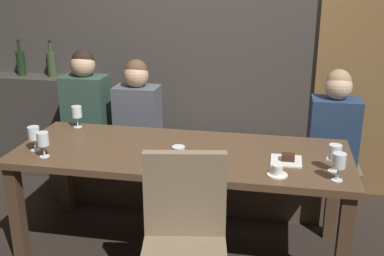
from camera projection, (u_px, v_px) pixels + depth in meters
The scene contains 21 objects.
ground at pixel (182, 247), 3.32m from camera, with size 9.00×9.00×0.00m, color black.
back_wall_tiled at pixel (211, 16), 3.97m from camera, with size 6.00×0.12×3.00m, color #423D38.
arched_door at pixel (377, 37), 3.71m from camera, with size 0.90×0.05×2.55m.
back_counter at pixel (45, 126), 4.41m from camera, with size 1.10×0.28×0.95m, color #38342F.
dining_table at pixel (181, 163), 3.11m from camera, with size 2.20×0.84×0.74m.
banquette_bench at pixel (199, 177), 3.90m from camera, with size 2.50×0.44×0.45m.
chair_near_side at pixel (184, 235), 2.44m from camera, with size 0.51×0.51×0.98m.
diner_redhead at pixel (86, 101), 3.88m from camera, with size 0.36×0.24×0.82m.
diner_bearded at pixel (137, 107), 3.84m from camera, with size 0.36×0.24×0.74m.
diner_far_end at pixel (335, 121), 3.51m from camera, with size 0.36×0.24×0.74m.
wine_bottle_dark_red at pixel (21, 62), 4.27m from camera, with size 0.08×0.08×0.33m.
wine_bottle_pale_label at pixel (52, 63), 4.21m from camera, with size 0.08×0.08×0.33m.
wine_glass_near_left at pixel (43, 140), 2.94m from camera, with size 0.08×0.08×0.16m.
wine_glass_end_left at pixel (178, 154), 2.71m from camera, with size 0.08×0.08×0.16m.
wine_glass_center_front at pixel (77, 112), 3.51m from camera, with size 0.08×0.08×0.16m.
wine_glass_far_left at pixel (335, 153), 2.74m from camera, with size 0.08×0.08×0.16m.
wine_glass_end_right at pixel (339, 162), 2.61m from camera, with size 0.08×0.08×0.16m.
wine_glass_center_back at pixel (34, 134), 3.05m from camera, with size 0.08×0.08×0.16m.
espresso_cup at pixel (278, 171), 2.70m from camera, with size 0.12×0.12×0.06m.
dessert_plate at pixel (287, 159), 2.90m from camera, with size 0.19×0.19×0.05m.
folded_napkin at pixel (336, 158), 2.95m from camera, with size 0.11×0.10×0.01m, color silver.
Camera 1 is at (0.61, -2.80, 1.87)m, focal length 43.71 mm.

